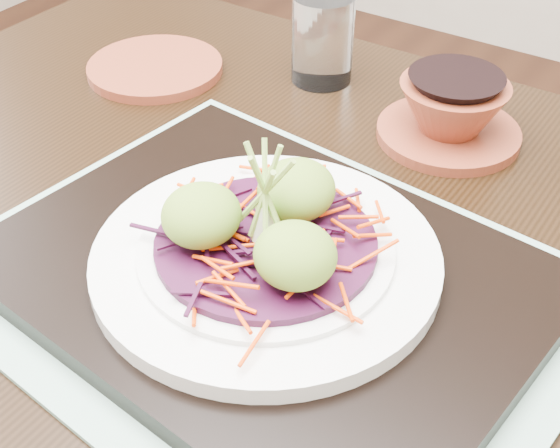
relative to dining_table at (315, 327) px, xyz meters
The scene contains 11 objects.
dining_table is the anchor object (origin of this frame).
placemat 0.12m from the dining_table, 98.59° to the right, with size 0.49×0.38×0.00m, color #86AD9A.
serving_tray 0.13m from the dining_table, 98.59° to the right, with size 0.43×0.32×0.02m, color black.
white_plate 0.14m from the dining_table, 98.59° to the right, with size 0.28×0.28×0.02m.
cabbage_bed 0.16m from the dining_table, 98.59° to the right, with size 0.17×0.17×0.01m, color #390B2A.
carrot_julienne 0.16m from the dining_table, 98.59° to the right, with size 0.21×0.21×0.01m, color #E73B04, non-canonical shape.
guacamole_scoops 0.18m from the dining_table, 98.50° to the right, with size 0.15×0.13×0.05m.
scallion_garnish 0.20m from the dining_table, 98.59° to the right, with size 0.06×0.06×0.10m, color #89B146, non-canonical shape.
terracotta_side_plate 0.39m from the dining_table, 152.61° to the left, with size 0.16×0.16×0.01m, color maroon.
water_glass 0.34m from the dining_table, 120.74° to the left, with size 0.07×0.07×0.10m, color white.
terracotta_bowl_set 0.26m from the dining_table, 85.38° to the left, with size 0.17×0.17×0.06m.
Camera 1 is at (0.36, -0.44, 1.16)m, focal length 50.00 mm.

